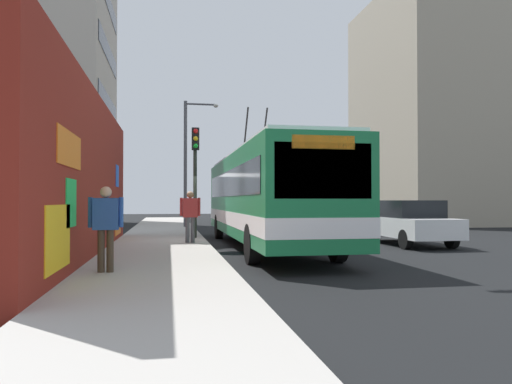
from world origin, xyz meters
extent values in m
plane|color=black|center=(0.00, 0.00, 0.00)|extent=(80.00, 80.00, 0.00)
cube|color=#ADA8A0|center=(0.00, 1.60, 0.07)|extent=(48.00, 3.20, 0.15)
cube|color=maroon|center=(-3.88, 3.35, 2.22)|extent=(14.24, 0.30, 4.44)
cube|color=green|center=(-7.71, 3.19, 1.53)|extent=(0.97, 0.02, 0.93)
cube|color=orange|center=(-7.86, 3.19, 2.55)|extent=(2.19, 0.02, 0.67)
cube|color=blue|center=(0.80, 3.19, 2.47)|extent=(0.89, 0.02, 0.79)
cube|color=orange|center=(1.12, 3.19, 0.76)|extent=(1.93, 0.02, 0.89)
cube|color=yellow|center=(-8.80, 3.19, 0.95)|extent=(1.86, 0.02, 1.12)
cube|color=#B2A899|center=(13.91, 9.20, 10.81)|extent=(10.44, 8.21, 21.62)
cube|color=black|center=(13.91, 5.08, 4.40)|extent=(8.87, 0.04, 1.10)
cube|color=black|center=(13.91, 5.08, 7.60)|extent=(8.87, 0.04, 1.10)
cube|color=black|center=(13.91, 5.08, 10.80)|extent=(8.87, 0.04, 1.10)
cube|color=black|center=(13.91, 5.08, 14.00)|extent=(8.87, 0.04, 1.10)
cube|color=#9E937F|center=(13.18, -17.00, 7.73)|extent=(10.74, 8.94, 15.46)
cube|color=black|center=(13.18, -21.49, 4.40)|extent=(9.13, 0.04, 1.10)
cube|color=black|center=(13.18, -21.49, 7.60)|extent=(9.13, 0.04, 1.10)
cube|color=black|center=(13.18, -21.49, 10.80)|extent=(9.13, 0.04, 1.10)
cube|color=#19723F|center=(-1.66, -1.80, 1.74)|extent=(12.61, 2.45, 2.58)
cube|color=silver|center=(-1.66, -1.80, 3.09)|extent=(12.11, 2.26, 0.12)
cube|color=white|center=(-1.66, -1.80, 1.00)|extent=(12.63, 2.47, 0.44)
cube|color=black|center=(-7.95, -1.80, 2.19)|extent=(0.04, 2.08, 1.16)
cube|color=black|center=(-1.66, -1.80, 2.13)|extent=(11.60, 2.48, 0.83)
cube|color=orange|center=(-7.94, -1.80, 2.78)|extent=(0.06, 1.35, 0.28)
cylinder|color=black|center=(0.23, -2.15, 3.93)|extent=(1.43, 0.06, 2.00)
cylinder|color=black|center=(0.23, -1.45, 3.93)|extent=(1.43, 0.06, 2.00)
cylinder|color=black|center=(-5.70, -2.91, 0.50)|extent=(1.00, 0.28, 1.00)
cylinder|color=black|center=(-5.70, -0.69, 0.50)|extent=(1.00, 0.28, 1.00)
cylinder|color=black|center=(2.38, -2.91, 0.50)|extent=(1.00, 0.28, 1.00)
cylinder|color=black|center=(2.38, -0.69, 0.50)|extent=(1.00, 0.28, 1.00)
cube|color=white|center=(-1.44, -7.00, 0.65)|extent=(4.67, 1.83, 0.66)
cube|color=black|center=(-1.34, -7.00, 1.28)|extent=(2.80, 1.65, 0.60)
cylinder|color=black|center=(-2.98, -7.81, 0.32)|extent=(0.64, 0.22, 0.64)
cylinder|color=black|center=(-2.98, -6.19, 0.32)|extent=(0.64, 0.22, 0.64)
cylinder|color=black|center=(0.11, -7.81, 0.32)|extent=(0.64, 0.22, 0.64)
cylinder|color=black|center=(0.11, -6.19, 0.32)|extent=(0.64, 0.22, 0.64)
cube|color=#B7B7BC|center=(4.92, -7.00, 0.65)|extent=(4.19, 1.85, 0.66)
cube|color=black|center=(5.00, -7.00, 1.28)|extent=(2.51, 1.66, 0.60)
cylinder|color=black|center=(3.53, -7.82, 0.32)|extent=(0.64, 0.22, 0.64)
cylinder|color=black|center=(3.53, -6.18, 0.32)|extent=(0.64, 0.22, 0.64)
cylinder|color=black|center=(6.30, -7.82, 0.32)|extent=(0.64, 0.22, 0.64)
cylinder|color=black|center=(6.30, -6.18, 0.32)|extent=(0.64, 0.22, 0.64)
cube|color=black|center=(11.05, -7.00, 0.65)|extent=(4.87, 1.71, 0.66)
cube|color=black|center=(11.15, -7.00, 1.28)|extent=(2.92, 1.54, 0.60)
cylinder|color=black|center=(9.45, -7.76, 0.32)|extent=(0.64, 0.22, 0.64)
cylinder|color=black|center=(9.45, -6.24, 0.32)|extent=(0.64, 0.22, 0.64)
cylinder|color=black|center=(12.66, -7.76, 0.32)|extent=(0.64, 0.22, 0.64)
cylinder|color=black|center=(12.66, -6.24, 0.32)|extent=(0.64, 0.22, 0.64)
cube|color=navy|center=(17.32, -7.00, 0.65)|extent=(4.91, 1.80, 0.66)
cube|color=black|center=(17.42, -7.00, 1.28)|extent=(2.94, 1.62, 0.60)
cylinder|color=black|center=(15.70, -7.80, 0.32)|extent=(0.64, 0.22, 0.64)
cylinder|color=black|center=(15.70, -6.20, 0.32)|extent=(0.64, 0.22, 0.64)
cylinder|color=black|center=(18.94, -7.80, 0.32)|extent=(0.64, 0.22, 0.64)
cylinder|color=black|center=(18.94, -6.20, 0.32)|extent=(0.64, 0.22, 0.64)
cylinder|color=#595960|center=(-1.01, 0.54, 0.58)|extent=(0.14, 0.14, 0.86)
cylinder|color=#595960|center=(-1.01, 0.71, 0.58)|extent=(0.14, 0.14, 0.86)
cube|color=#BF3333|center=(-1.01, 0.62, 1.33)|extent=(0.22, 0.50, 0.64)
cylinder|color=#BF3333|center=(-1.01, 0.32, 1.36)|extent=(0.09, 0.09, 0.61)
cylinder|color=#BF3333|center=(-1.01, 0.93, 1.36)|extent=(0.09, 0.09, 0.61)
sphere|color=#936B4C|center=(-1.01, 0.62, 1.77)|extent=(0.23, 0.23, 0.23)
cylinder|color=#3F3326|center=(-7.49, 2.49, 0.57)|extent=(0.14, 0.14, 0.84)
cylinder|color=#3F3326|center=(-7.49, 2.66, 0.57)|extent=(0.14, 0.14, 0.84)
cube|color=#264C99|center=(-7.49, 2.57, 1.31)|extent=(0.22, 0.49, 0.63)
cylinder|color=#264C99|center=(-7.49, 2.28, 1.34)|extent=(0.09, 0.09, 0.60)
cylinder|color=#264C99|center=(-7.49, 2.87, 1.34)|extent=(0.09, 0.09, 0.60)
sphere|color=tan|center=(-7.49, 2.57, 1.74)|extent=(0.23, 0.23, 0.23)
cylinder|color=#2D382D|center=(1.10, 0.35, 2.25)|extent=(0.14, 0.14, 4.20)
cube|color=black|center=(0.88, 0.35, 3.90)|extent=(0.20, 0.28, 0.84)
sphere|color=red|center=(0.77, 0.35, 4.18)|extent=(0.18, 0.18, 0.18)
sphere|color=yellow|center=(0.77, 0.35, 3.90)|extent=(0.18, 0.18, 0.18)
sphere|color=green|center=(0.77, 0.35, 3.62)|extent=(0.18, 0.18, 0.18)
cylinder|color=#4C4C51|center=(9.10, 0.45, 3.57)|extent=(0.18, 0.18, 6.85)
cylinder|color=#4C4C51|center=(9.10, -0.38, 6.85)|extent=(0.10, 1.65, 0.10)
ellipsoid|color=silver|center=(9.10, -1.20, 6.80)|extent=(0.44, 0.28, 0.20)
cylinder|color=black|center=(-3.17, -0.60, 0.00)|extent=(1.09, 1.09, 0.00)
camera|label=1|loc=(-17.54, 1.35, 1.58)|focal=34.11mm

